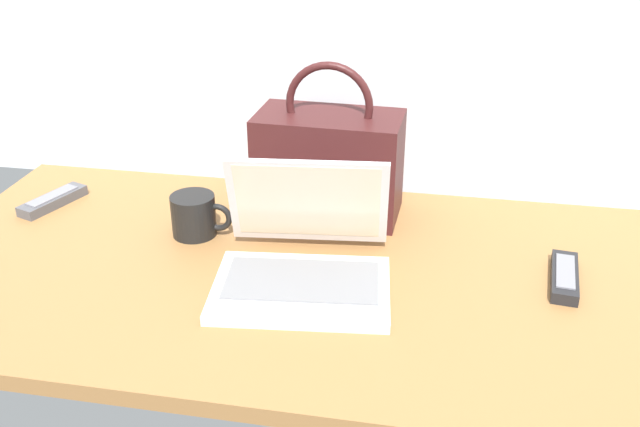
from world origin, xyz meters
TOP-DOWN VIEW (x-y plane):
  - desk at (0.00, 0.00)m, footprint 1.60×0.76m
  - laptop at (-0.04, -0.03)m, footprint 0.33×0.32m
  - coffee_mug at (-0.29, 0.10)m, footprint 0.13×0.09m
  - remote_control_near at (0.42, 0.04)m, footprint 0.06×0.16m
  - remote_control_far at (-0.65, 0.17)m, footprint 0.10×0.17m
  - handbag at (-0.05, 0.25)m, footprint 0.31×0.17m

SIDE VIEW (x-z plane):
  - desk at x=0.00m, z-range 0.00..0.03m
  - remote_control_near at x=0.42m, z-range 0.03..0.05m
  - remote_control_far at x=-0.65m, z-range 0.03..0.05m
  - coffee_mug at x=-0.29m, z-range 0.03..0.12m
  - laptop at x=-0.04m, z-range -0.03..0.18m
  - handbag at x=-0.05m, z-range -0.02..0.31m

